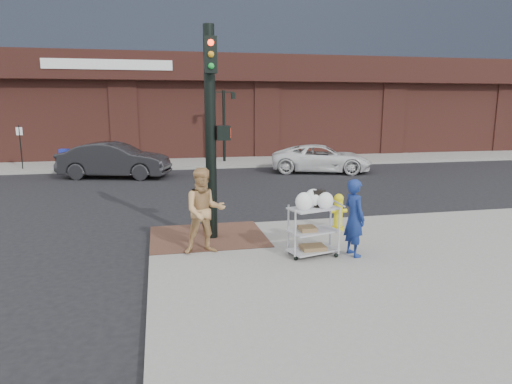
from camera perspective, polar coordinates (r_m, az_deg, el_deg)
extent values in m
plane|color=black|center=(10.67, -2.25, -7.49)|extent=(220.00, 220.00, 0.00)
cube|color=gray|center=(44.45, 6.60, 6.56)|extent=(65.00, 36.00, 0.15)
cube|color=brown|center=(11.40, -6.03, -5.52)|extent=(2.80, 2.40, 0.01)
cylinder|color=black|center=(26.28, -4.03, 8.21)|extent=(0.16, 0.16, 4.00)
cube|color=black|center=(26.26, -4.08, 12.35)|extent=(1.20, 0.06, 0.06)
cube|color=black|center=(26.18, -5.30, 11.90)|extent=(0.22, 0.22, 0.35)
cube|color=black|center=(26.34, -2.87, 11.92)|extent=(0.22, 0.22, 0.35)
cylinder|color=black|center=(25.97, -27.34, 5.00)|extent=(0.05, 0.05, 2.20)
cylinder|color=black|center=(10.88, -5.71, 7.07)|extent=(0.26, 0.26, 5.00)
cube|color=black|center=(10.91, -4.13, 7.37)|extent=(0.32, 0.28, 0.34)
cube|color=#FF260C|center=(10.93, -3.30, 7.39)|extent=(0.02, 0.18, 0.22)
cube|color=black|center=(10.63, -5.72, 16.70)|extent=(0.28, 0.18, 0.80)
imported|color=navy|center=(9.98, 12.19, -3.15)|extent=(0.50, 0.67, 1.67)
imported|color=tan|center=(9.95, -6.46, -2.37)|extent=(0.96, 0.76, 1.89)
imported|color=black|center=(22.20, -17.26, 3.82)|extent=(5.28, 2.98, 1.65)
imported|color=white|center=(23.25, 8.18, 4.17)|extent=(5.43, 3.74, 1.38)
cube|color=#A4A3A9|center=(9.75, 7.25, -2.05)|extent=(1.15, 0.83, 0.03)
cube|color=#A4A3A9|center=(9.87, 7.18, -4.85)|extent=(1.15, 0.83, 0.03)
cube|color=#A4A3A9|center=(9.99, 7.12, -7.20)|extent=(1.15, 0.83, 0.03)
cube|color=black|center=(9.80, 7.80, -0.89)|extent=(0.25, 0.16, 0.37)
cube|color=brown|center=(9.81, 6.42, -4.58)|extent=(0.34, 0.39, 0.09)
cube|color=brown|center=(9.97, 7.13, -6.88)|extent=(0.53, 0.41, 0.08)
cylinder|color=gold|center=(12.09, 10.19, -4.48)|extent=(0.32, 0.32, 0.09)
cylinder|color=gold|center=(11.99, 10.25, -2.60)|extent=(0.23, 0.23, 0.70)
sphere|color=gold|center=(11.91, 10.32, -0.80)|extent=(0.25, 0.25, 0.25)
cylinder|color=gold|center=(11.98, 10.26, -2.34)|extent=(0.45, 0.10, 0.10)
cube|color=yellow|center=(25.75, -20.45, 4.24)|extent=(0.50, 0.46, 1.08)
cube|color=#172295|center=(25.57, -22.82, 3.90)|extent=(0.48, 0.45, 0.97)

